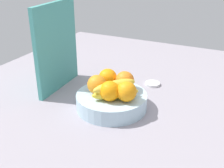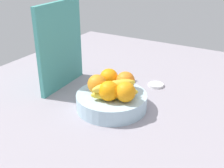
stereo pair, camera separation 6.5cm
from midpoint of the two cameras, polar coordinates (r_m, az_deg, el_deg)
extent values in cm
cube|color=gray|center=(108.35, 1.18, -5.40)|extent=(180.00, 140.00, 3.00)
cylinder|color=#ABCCDD|center=(106.02, 1.75, -3.41)|extent=(26.25, 26.25, 5.81)
sphere|color=orange|center=(109.02, 1.07, 1.24)|extent=(7.18, 7.18, 7.18)
sphere|color=orange|center=(103.78, -1.22, -0.05)|extent=(7.18, 7.18, 7.18)
sphere|color=orange|center=(98.71, 1.21, -1.43)|extent=(7.18, 7.18, 7.18)
sphere|color=orange|center=(98.27, 4.60, -1.64)|extent=(7.18, 7.18, 7.18)
sphere|color=orange|center=(106.63, 4.45, 0.60)|extent=(7.18, 7.18, 7.18)
ellipsoid|color=yellow|center=(100.51, 2.39, -1.95)|extent=(14.00, 15.59, 4.00)
ellipsoid|color=yellow|center=(100.87, 2.28, -0.45)|extent=(16.27, 12.93, 4.00)
cube|color=teal|center=(119.71, -8.78, 7.55)|extent=(28.06, 3.38, 36.00)
cylinder|color=silver|center=(125.88, 10.27, -0.21)|extent=(6.62, 6.62, 1.06)
camera|label=1|loc=(0.03, -88.20, 0.84)|focal=45.50mm
camera|label=2|loc=(0.03, 91.80, -0.84)|focal=45.50mm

